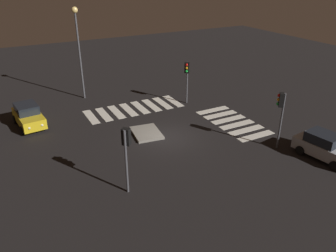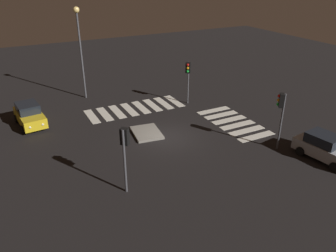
{
  "view_description": "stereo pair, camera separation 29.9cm",
  "coord_description": "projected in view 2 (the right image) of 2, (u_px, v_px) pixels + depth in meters",
  "views": [
    {
      "loc": [
        -19.74,
        10.47,
        11.63
      ],
      "look_at": [
        0.0,
        0.0,
        1.0
      ],
      "focal_mm": 35.69,
      "sensor_mm": 36.0,
      "label": 1
    },
    {
      "loc": [
        -19.87,
        10.21,
        11.63
      ],
      "look_at": [
        0.0,
        0.0,
        1.0
      ],
      "focal_mm": 35.69,
      "sensor_mm": 36.0,
      "label": 2
    }
  ],
  "objects": [
    {
      "name": "ground_plane",
      "position": [
        168.0,
        138.0,
        25.17
      ],
      "size": [
        80.0,
        80.0,
        0.0
      ],
      "primitive_type": "plane",
      "color": "black"
    },
    {
      "name": "traffic_island",
      "position": [
        147.0,
        133.0,
        25.77
      ],
      "size": [
        2.93,
        2.35,
        0.18
      ],
      "color": "gray",
      "rests_on": "ground"
    },
    {
      "name": "car_silver",
      "position": [
        325.0,
        148.0,
        22.07
      ],
      "size": [
        4.18,
        2.33,
        1.75
      ],
      "rotation": [
        0.0,
        0.0,
        3.29
      ],
      "color": "#9EA0A5",
      "rests_on": "ground"
    },
    {
      "name": "car_yellow",
      "position": [
        29.0,
        115.0,
        26.93
      ],
      "size": [
        4.23,
        2.29,
        1.78
      ],
      "rotation": [
        0.0,
        0.0,
        3.26
      ],
      "color": "gold",
      "rests_on": "ground"
    },
    {
      "name": "traffic_light_west",
      "position": [
        125.0,
        144.0,
        18.02
      ],
      "size": [
        0.54,
        0.53,
        3.94
      ],
      "rotation": [
        0.0,
        0.0,
        -0.82
      ],
      "color": "#47474C",
      "rests_on": "ground"
    },
    {
      "name": "traffic_light_south",
      "position": [
        281.0,
        108.0,
        22.4
      ],
      "size": [
        0.54,
        0.53,
        4.12
      ],
      "rotation": [
        0.0,
        0.0,
        0.89
      ],
      "color": "#47474C",
      "rests_on": "ground"
    },
    {
      "name": "traffic_light_east",
      "position": [
        188.0,
        73.0,
        30.22
      ],
      "size": [
        0.53,
        0.54,
        3.97
      ],
      "rotation": [
        0.0,
        0.0,
        2.41
      ],
      "color": "#47474C",
      "rests_on": "ground"
    },
    {
      "name": "street_lamp",
      "position": [
        79.0,
        39.0,
        30.54
      ],
      "size": [
        0.56,
        0.56,
        8.53
      ],
      "color": "#47474C",
      "rests_on": "ground"
    },
    {
      "name": "crosswalk_near",
      "position": [
        233.0,
        122.0,
        27.68
      ],
      "size": [
        6.45,
        3.2,
        0.02
      ],
      "color": "silver",
      "rests_on": "ground"
    },
    {
      "name": "crosswalk_side",
      "position": [
        135.0,
        108.0,
        30.44
      ],
      "size": [
        3.2,
        8.75,
        0.02
      ],
      "color": "silver",
      "rests_on": "ground"
    }
  ]
}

